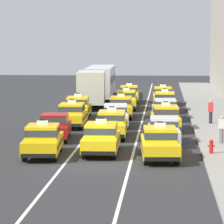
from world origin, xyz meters
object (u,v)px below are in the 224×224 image
bus_left_sixth (101,80)px  taxi_right_fifth (165,101)px  taxi_right_nearest (160,142)px  taxi_right_sixth (163,95)px  taxi_left_nearest (43,140)px  pedestrian_near_crosswalk (222,129)px  taxi_left_third (72,115)px  taxi_center_sixth (129,94)px  sedan_right_second (164,130)px  fire_hydrant (211,146)px  sedan_right_fourth (165,109)px  box_truck_left_fifth (92,88)px  taxi_center_nearest (101,138)px  taxi_right_third (166,117)px  taxi_center_second (112,124)px  taxi_left_fourth (78,107)px  taxi_center_fourth (121,107)px  sedan_center_third (116,115)px  taxi_center_fifth (126,99)px  sedan_left_second (55,126)px  pedestrian_mid_block (211,111)px

bus_left_sixth → taxi_right_fifth: size_ratio=2.47×
taxi_right_nearest → taxi_right_sixth: bearing=89.8°
taxi_left_nearest → pedestrian_near_crosswalk: size_ratio=2.95×
taxi_left_third → taxi_center_sixth: 18.22m
sedan_right_second → fire_hydrant: bearing=-57.1°
taxi_left_nearest → sedan_right_fourth: taxi_left_nearest is taller
taxi_left_nearest → pedestrian_near_crosswalk: taxi_left_nearest is taller
box_truck_left_fifth → sedan_right_second: box_truck_left_fifth is taller
pedestrian_near_crosswalk → taxi_center_nearest: bearing=-153.1°
taxi_right_third → taxi_right_sixth: (-0.22, 17.63, 0.00)m
taxi_center_second → taxi_right_sixth: 21.45m
taxi_left_fourth → taxi_right_third: 9.33m
taxi_left_third → taxi_right_fifth: size_ratio=1.01×
taxi_center_second → taxi_center_fourth: (-0.10, 10.49, 0.00)m
sedan_right_second → taxi_center_sixth: bearing=97.5°
taxi_right_third → sedan_right_fourth: bearing=90.3°
taxi_left_nearest → sedan_right_fourth: (6.31, 16.58, -0.03)m
sedan_center_third → taxi_center_nearest: bearing=-89.8°
taxi_left_nearest → taxi_center_nearest: size_ratio=1.02×
bus_left_sixth → taxi_center_fifth: bearing=-74.0°
sedan_right_fourth → taxi_right_fifth: size_ratio=0.97×
sedan_left_second → taxi_right_nearest: size_ratio=0.95×
sedan_right_second → sedan_right_fourth: (0.07, 11.99, 0.00)m
pedestrian_mid_block → box_truck_left_fifth: bearing=130.7°
taxi_center_sixth → taxi_center_fifth: bearing=-89.5°
fire_hydrant → taxi_right_third: bearing=103.5°
pedestrian_near_crosswalk → fire_hydrant: pedestrian_near_crosswalk is taller
taxi_right_third → taxi_center_sixth: bearing=100.1°
taxi_left_third → pedestrian_near_crosswalk: (9.59, -7.46, 0.07)m
taxi_left_fourth → taxi_center_fifth: same height
sedan_left_second → bus_left_sixth: bearing=89.9°
sedan_right_second → pedestrian_mid_block: 9.46m
taxi_center_fifth → taxi_right_sixth: same height
taxi_center_fifth → sedan_right_fourth: (3.33, -7.19, -0.03)m
taxi_right_fifth → fire_hydrant: (2.41, -21.54, -0.33)m
taxi_left_nearest → box_truck_left_fifth: 24.64m
taxi_right_fifth → taxi_left_nearest: bearing=-105.7°
taxi_right_fifth → sedan_right_second: bearing=-90.2°
sedan_left_second → taxi_center_fifth: (3.31, 17.90, 0.03)m
taxi_left_third → fire_hydrant: (8.78, -10.97, -0.33)m
taxi_right_third → taxi_left_fourth: bearing=135.9°
taxi_left_nearest → sedan_right_second: 7.75m
taxi_center_fifth → pedestrian_mid_block: 12.20m
box_truck_left_fifth → taxi_center_nearest: size_ratio=1.55×
taxi_left_nearest → taxi_left_fourth: size_ratio=1.01×
box_truck_left_fifth → taxi_center_fourth: box_truck_left_fifth is taller
sedan_left_second → fire_hydrant: 10.37m
taxi_right_sixth → pedestrian_mid_block: taxi_right_sixth is taller
sedan_left_second → taxi_center_nearest: taxi_center_nearest is taller
box_truck_left_fifth → taxi_center_fourth: bearing=-67.1°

